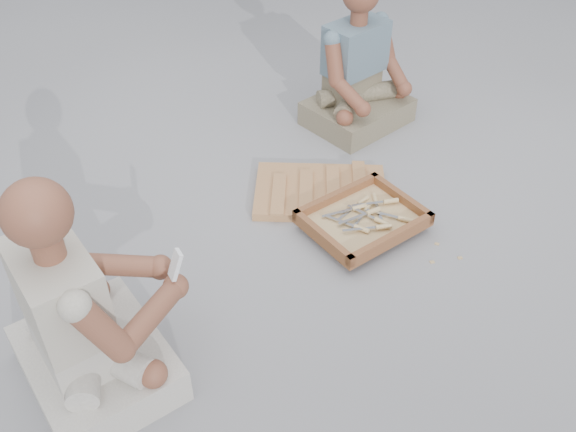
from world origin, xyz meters
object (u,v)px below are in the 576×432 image
object	(u,v)px
craftsman	(83,321)
companion	(358,78)
carved_panel	(320,192)
tool_tray	(363,220)

from	to	relation	value
craftsman	companion	xyz separation A→B (m)	(1.49, 1.40, -0.03)
carved_panel	companion	distance (m)	0.77
tool_tray	companion	distance (m)	0.97
carved_panel	tool_tray	bearing A→B (deg)	-71.07
tool_tray	craftsman	world-z (taller)	craftsman
tool_tray	companion	size ratio (longest dim) A/B	0.74
companion	carved_panel	bearing A→B (deg)	30.44
craftsman	companion	bearing A→B (deg)	113.22
carved_panel	companion	bearing A→B (deg)	56.43
carved_panel	companion	size ratio (longest dim) A/B	0.77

